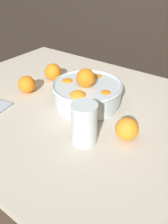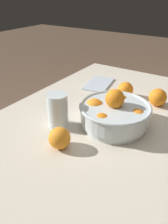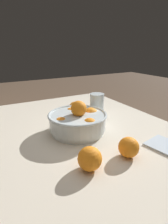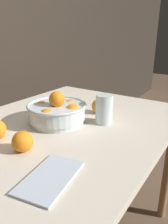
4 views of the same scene
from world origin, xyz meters
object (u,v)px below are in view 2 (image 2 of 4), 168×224
object	(u,v)px
fruit_bowl	(114,113)
orange_loose_near_bowl	(125,90)
juice_glass	(58,112)
orange_loose_aside	(158,97)
orange_loose_front	(60,138)

from	to	relation	value
fruit_bowl	orange_loose_near_bowl	bearing A→B (deg)	-165.68
juice_glass	orange_loose_aside	size ratio (longest dim) A/B	1.69
orange_loose_near_bowl	orange_loose_front	xyz separation A→B (m)	(0.49, -0.02, -0.00)
juice_glass	orange_loose_aside	xyz separation A→B (m)	(-0.38, 0.27, -0.02)
fruit_bowl	orange_loose_front	world-z (taller)	fruit_bowl
orange_loose_near_bowl	fruit_bowl	bearing A→B (deg)	14.32
fruit_bowl	orange_loose_aside	bearing A→B (deg)	160.86
fruit_bowl	orange_loose_front	size ratio (longest dim) A/B	3.65
orange_loose_front	fruit_bowl	bearing A→B (deg)	157.36
orange_loose_aside	orange_loose_near_bowl	bearing A→B (deg)	-91.81
juice_glass	fruit_bowl	bearing A→B (deg)	123.35
orange_loose_near_bowl	orange_loose_aside	world-z (taller)	orange_loose_aside
fruit_bowl	orange_loose_near_bowl	size ratio (longest dim) A/B	3.62
juice_glass	orange_loose_front	world-z (taller)	juice_glass
orange_loose_near_bowl	orange_loose_front	size ratio (longest dim) A/B	1.01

